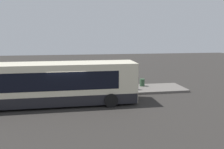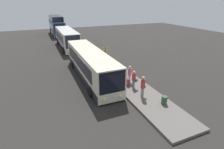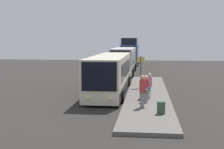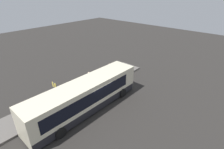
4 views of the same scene
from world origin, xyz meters
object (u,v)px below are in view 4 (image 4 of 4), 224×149
object	(u,v)px
bus_lead	(85,97)
passenger_with_bags	(89,78)
sign_post	(55,92)
trash_bin	(112,69)
suitcase	(96,82)
passenger_waiting	(98,75)
passenger_boarding	(109,70)

from	to	relation	value
bus_lead	passenger_with_bags	bearing A→B (deg)	43.69
sign_post	trash_bin	world-z (taller)	sign_post
passenger_with_bags	suitcase	bearing A→B (deg)	-11.56
passenger_waiting	passenger_with_bags	distance (m)	1.22
passenger_boarding	passenger_waiting	world-z (taller)	passenger_boarding
suitcase	sign_post	bearing A→B (deg)	-178.00
passenger_with_bags	sign_post	world-z (taller)	sign_post
bus_lead	sign_post	xyz separation A→B (m)	(-1.61, 2.30, 0.35)
suitcase	trash_bin	bearing A→B (deg)	15.54
suitcase	sign_post	xyz separation A→B (m)	(-5.32, -0.19, 1.24)
passenger_boarding	trash_bin	size ratio (longest dim) A/B	2.87
bus_lead	trash_bin	distance (m)	8.50
bus_lead	sign_post	distance (m)	2.83
passenger_boarding	passenger_waiting	distance (m)	1.79
passenger_boarding	suitcase	distance (m)	2.48
passenger_with_bags	trash_bin	world-z (taller)	passenger_with_bags
passenger_boarding	passenger_waiting	size ratio (longest dim) A/B	1.12
passenger_waiting	sign_post	bearing A→B (deg)	-110.23
bus_lead	passenger_boarding	world-z (taller)	bus_lead
bus_lead	suitcase	xyz separation A→B (m)	(3.72, 2.49, -0.89)
passenger_boarding	bus_lead	bearing A→B (deg)	168.09
passenger_boarding	suitcase	size ratio (longest dim) A/B	2.00
bus_lead	trash_bin	bearing A→B (deg)	25.09
bus_lead	trash_bin	world-z (taller)	bus_lead
bus_lead	trash_bin	size ratio (longest dim) A/B	18.18
trash_bin	sign_post	bearing A→B (deg)	-172.13
bus_lead	suitcase	size ratio (longest dim) A/B	12.64
bus_lead	passenger_boarding	distance (m)	6.63
passenger_boarding	passenger_waiting	xyz separation A→B (m)	(-1.78, 0.19, -0.13)
passenger_boarding	sign_post	size ratio (longest dim) A/B	0.73
passenger_boarding	sign_post	bearing A→B (deg)	147.24
sign_post	passenger_boarding	bearing A→B (deg)	2.09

